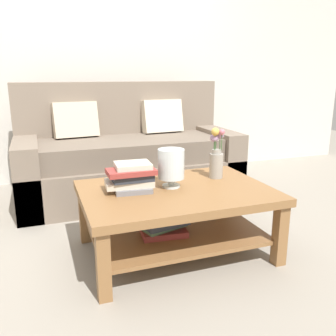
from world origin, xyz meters
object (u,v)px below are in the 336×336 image
(book_stack_main, at_px, (131,177))
(glass_hurricane_vase, at_px, (171,165))
(flower_pitcher, at_px, (216,157))
(couch, at_px, (128,157))
(coffee_table, at_px, (175,207))

(book_stack_main, height_order, glass_hurricane_vase, glass_hurricane_vase)
(flower_pitcher, bearing_deg, glass_hurricane_vase, -165.55)
(couch, height_order, glass_hurricane_vase, couch)
(glass_hurricane_vase, bearing_deg, book_stack_main, 178.12)
(coffee_table, distance_m, book_stack_main, 0.34)
(couch, distance_m, glass_hurricane_vase, 1.23)
(glass_hurricane_vase, bearing_deg, couch, 89.46)
(couch, relative_size, flower_pitcher, 5.63)
(glass_hurricane_vase, bearing_deg, flower_pitcher, 14.45)
(couch, bearing_deg, coffee_table, -90.17)
(couch, bearing_deg, glass_hurricane_vase, -90.54)
(couch, xyz_separation_m, flower_pitcher, (0.36, -1.12, 0.22))
(glass_hurricane_vase, relative_size, flower_pitcher, 0.70)
(couch, xyz_separation_m, book_stack_main, (-0.27, -1.21, 0.16))
(couch, xyz_separation_m, glass_hurricane_vase, (-0.01, -1.22, 0.21))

